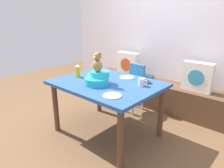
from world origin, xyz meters
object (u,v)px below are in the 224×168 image
object	(u,v)px
coffee_mug	(142,82)
dinner_plate_near	(112,96)
pillow_floral_right	(198,77)
infant_seat_teal	(98,79)
book_stack	(148,77)
dinner_plate_far	(127,77)
dining_table	(107,89)
pillow_floral_left	(128,64)
ketchup_bottle	(78,71)
cell_phone	(148,82)
highchair	(132,81)
teddy_bear	(97,62)

from	to	relation	value
coffee_mug	dinner_plate_near	xyz separation A→B (m)	(-0.04, -0.49, -0.04)
pillow_floral_right	infant_seat_teal	size ratio (longest dim) A/B	1.33
coffee_mug	book_stack	bearing A→B (deg)	118.34
dinner_plate_near	dinner_plate_far	xyz separation A→B (m)	(-0.30, 0.65, 0.00)
book_stack	dining_table	xyz separation A→B (m)	(0.17, -1.26, 0.15)
dinner_plate_near	book_stack	bearing A→B (deg)	108.96
pillow_floral_left	dinner_plate_near	xyz separation A→B (m)	(0.98, -1.56, 0.07)
dinner_plate_near	dinner_plate_far	bearing A→B (deg)	114.99
pillow_floral_right	coffee_mug	distance (m)	1.11
ketchup_bottle	cell_phone	bearing A→B (deg)	25.94
book_stack	highchair	world-z (taller)	highchair
infant_seat_teal	cell_phone	xyz separation A→B (m)	(0.43, 0.47, -0.07)
pillow_floral_left	dining_table	distance (m)	1.38
book_stack	dinner_plate_far	world-z (taller)	dinner_plate_far
coffee_mug	dinner_plate_far	distance (m)	0.38
dinner_plate_far	highchair	bearing A→B (deg)	118.41
dining_table	dinner_plate_far	xyz separation A→B (m)	(0.08, 0.33, 0.10)
dinner_plate_far	dinner_plate_near	bearing A→B (deg)	-65.01
infant_seat_teal	coffee_mug	bearing A→B (deg)	34.70
highchair	teddy_bear	size ratio (longest dim) A/B	3.16
teddy_bear	dinner_plate_far	world-z (taller)	teddy_bear
coffee_mug	dinner_plate_far	world-z (taller)	coffee_mug
dining_table	coffee_mug	bearing A→B (deg)	22.46
teddy_bear	coffee_mug	size ratio (longest dim) A/B	2.08
pillow_floral_right	infant_seat_teal	distance (m)	1.57
infant_seat_teal	book_stack	bearing A→B (deg)	95.74
pillow_floral_left	highchair	distance (m)	0.60
highchair	coffee_mug	size ratio (longest dim) A/B	6.58
coffee_mug	cell_phone	xyz separation A→B (m)	(-0.01, 0.16, -0.04)
pillow_floral_left	dining_table	world-z (taller)	pillow_floral_left
teddy_bear	dinner_plate_far	size ratio (longest dim) A/B	1.25
dining_table	dinner_plate_near	size ratio (longest dim) A/B	6.67
dinner_plate_far	teddy_bear	bearing A→B (deg)	-102.37
coffee_mug	cell_phone	bearing A→B (deg)	94.59
dinner_plate_far	dining_table	bearing A→B (deg)	-102.95
pillow_floral_left	cell_phone	bearing A→B (deg)	-41.90
pillow_floral_right	cell_phone	size ratio (longest dim) A/B	3.06
dining_table	book_stack	bearing A→B (deg)	97.53
coffee_mug	dinner_plate_near	distance (m)	0.50
infant_seat_teal	dinner_plate_near	size ratio (longest dim) A/B	1.65
dinner_plate_far	pillow_floral_right	bearing A→B (deg)	54.92
dinner_plate_near	coffee_mug	bearing A→B (deg)	84.91
highchair	coffee_mug	xyz separation A→B (m)	(0.61, -0.65, 0.27)
cell_phone	pillow_floral_left	bearing A→B (deg)	84.57
book_stack	pillow_floral_right	bearing A→B (deg)	-1.36
coffee_mug	dining_table	bearing A→B (deg)	-157.54
pillow_floral_left	infant_seat_teal	world-z (taller)	same
pillow_floral_left	pillow_floral_right	distance (m)	1.32
highchair	dinner_plate_near	bearing A→B (deg)	-63.50
coffee_mug	dinner_plate_near	world-z (taller)	coffee_mug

